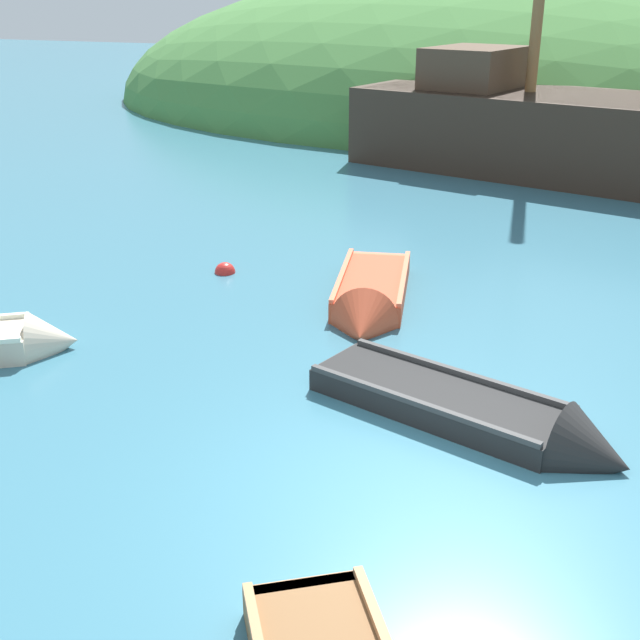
# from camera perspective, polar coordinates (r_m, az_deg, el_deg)

# --- Properties ---
(ground_plane) EXTENTS (120.00, 120.00, 0.00)m
(ground_plane) POSITION_cam_1_polar(r_m,az_deg,el_deg) (8.37, 5.27, -12.30)
(ground_plane) COLOR teal
(shore_hill) EXTENTS (36.38, 26.94, 11.58)m
(shore_hill) POSITION_cam_1_polar(r_m,az_deg,el_deg) (37.93, 13.37, 14.82)
(shore_hill) COLOR #477F3D
(shore_hill) RESTS_ON ground
(sailing_ship) EXTENTS (15.83, 7.17, 11.36)m
(sailing_ship) POSITION_cam_1_polar(r_m,az_deg,el_deg) (23.07, 18.70, 11.63)
(sailing_ship) COLOR #38281E
(sailing_ship) RESTS_ON ground
(rowboat_center) EXTENTS (4.04, 2.14, 1.04)m
(rowboat_center) POSITION_cam_1_polar(r_m,az_deg,el_deg) (9.64, 11.89, -7.04)
(rowboat_center) COLOR black
(rowboat_center) RESTS_ON ground
(rowboat_far) EXTENTS (1.78, 3.50, 1.05)m
(rowboat_far) POSITION_cam_1_polar(r_m,az_deg,el_deg) (12.89, 3.53, 1.34)
(rowboat_far) COLOR #C64C2D
(rowboat_far) RESTS_ON ground
(buoy_red) EXTENTS (0.38, 0.38, 0.38)m
(buoy_red) POSITION_cam_1_polar(r_m,az_deg,el_deg) (14.61, -6.78, 3.38)
(buoy_red) COLOR red
(buoy_red) RESTS_ON ground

